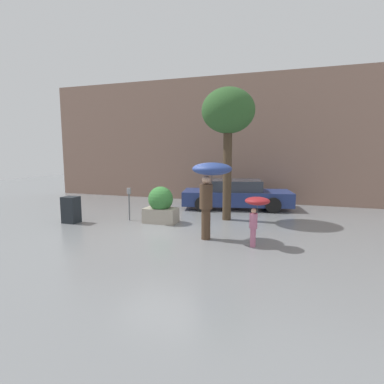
% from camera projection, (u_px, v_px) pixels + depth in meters
% --- Properties ---
extents(ground_plane, '(40.00, 40.00, 0.00)m').
position_uv_depth(ground_plane, '(162.00, 233.00, 8.97)').
color(ground_plane, slate).
extents(building_facade, '(18.00, 0.30, 6.00)m').
position_uv_depth(building_facade, '(214.00, 140.00, 14.70)').
color(building_facade, '#8C6B5B').
rests_on(building_facade, ground).
extents(planter_box, '(1.12, 0.85, 1.25)m').
position_uv_depth(planter_box, '(161.00, 205.00, 10.18)').
color(planter_box, '#9E9384').
rests_on(planter_box, ground).
extents(person_adult, '(1.08, 1.08, 2.13)m').
position_uv_depth(person_adult, '(210.00, 179.00, 8.13)').
color(person_adult, '#473323').
rests_on(person_adult, ground).
extents(person_child, '(0.63, 0.63, 1.28)m').
position_uv_depth(person_child, '(256.00, 208.00, 7.54)').
color(person_child, '#B76684').
rests_on(person_child, ground).
extents(parked_car_near, '(4.79, 2.57, 1.22)m').
position_uv_depth(parked_car_near, '(237.00, 195.00, 12.82)').
color(parked_car_near, navy).
rests_on(parked_car_near, ground).
extents(street_tree, '(1.83, 1.83, 4.59)m').
position_uv_depth(street_tree, '(228.00, 114.00, 10.24)').
color(street_tree, '#423323').
rests_on(street_tree, ground).
extents(parking_meter, '(0.14, 0.14, 1.15)m').
position_uv_depth(parking_meter, '(129.00, 197.00, 10.51)').
color(parking_meter, '#595B60').
rests_on(parking_meter, ground).
extents(newspaper_box, '(0.50, 0.44, 0.90)m').
position_uv_depth(newspaper_box, '(71.00, 210.00, 10.22)').
color(newspaper_box, '#1E2328').
rests_on(newspaper_box, ground).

